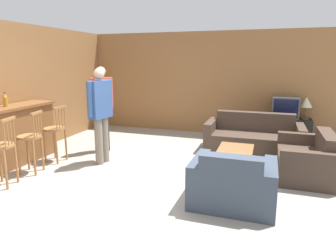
# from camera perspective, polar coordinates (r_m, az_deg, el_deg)

# --- Properties ---
(ground_plane) EXTENTS (24.00, 24.00, 0.00)m
(ground_plane) POSITION_cam_1_polar(r_m,az_deg,el_deg) (4.72, -1.97, -12.19)
(ground_plane) COLOR gray
(wall_back) EXTENTS (9.40, 0.08, 2.60)m
(wall_back) POSITION_cam_1_polar(r_m,az_deg,el_deg) (7.84, 7.32, 6.97)
(wall_back) COLOR olive
(wall_back) RESTS_ON ground_plane
(wall_left) EXTENTS (0.08, 8.62, 2.60)m
(wall_left) POSITION_cam_1_polar(r_m,az_deg,el_deg) (7.14, -22.69, 5.78)
(wall_left) COLOR olive
(wall_left) RESTS_ON ground_plane
(bar_counter) EXTENTS (0.55, 2.17, 1.08)m
(bar_counter) POSITION_cam_1_polar(r_m,az_deg,el_deg) (5.98, -29.02, -3.06)
(bar_counter) COLOR brown
(bar_counter) RESTS_ON ground_plane
(bar_chair_near) EXTENTS (0.46, 0.46, 1.05)m
(bar_chair_near) POSITION_cam_1_polar(r_m,az_deg,el_deg) (5.14, -29.06, -5.11)
(bar_chair_near) COLOR #996638
(bar_chair_near) RESTS_ON ground_plane
(bar_chair_mid) EXTENTS (0.46, 0.46, 1.05)m
(bar_chair_mid) POSITION_cam_1_polar(r_m,az_deg,el_deg) (5.52, -24.72, -3.65)
(bar_chair_mid) COLOR #996638
(bar_chair_mid) RESTS_ON ground_plane
(bar_chair_far) EXTENTS (0.38, 0.38, 1.05)m
(bar_chair_far) POSITION_cam_1_polar(r_m,az_deg,el_deg) (5.97, -20.70, -2.28)
(bar_chair_far) COLOR #996638
(bar_chair_far) RESTS_ON ground_plane
(couch_far) EXTENTS (1.95, 0.90, 0.78)m
(couch_far) POSITION_cam_1_polar(r_m,az_deg,el_deg) (6.56, 15.98, -3.30)
(couch_far) COLOR #423328
(couch_far) RESTS_ON ground_plane
(armchair_near) EXTENTS (1.08, 0.86, 0.76)m
(armchair_near) POSITION_cam_1_polar(r_m,az_deg,el_deg) (4.10, 12.19, -11.98)
(armchair_near) COLOR #384251
(armchair_near) RESTS_ON ground_plane
(loveseat_right) EXTENTS (0.83, 1.35, 0.75)m
(loveseat_right) POSITION_cam_1_polar(r_m,az_deg,el_deg) (5.46, 25.05, -6.91)
(loveseat_right) COLOR #423328
(loveseat_right) RESTS_ON ground_plane
(coffee_table) EXTENTS (0.58, 0.91, 0.38)m
(coffee_table) POSITION_cam_1_polar(r_m,az_deg,el_deg) (5.29, 12.64, -6.12)
(coffee_table) COLOR brown
(coffee_table) RESTS_ON ground_plane
(tv_unit) EXTENTS (1.18, 0.44, 0.57)m
(tv_unit) POSITION_cam_1_polar(r_m,az_deg,el_deg) (7.52, 21.15, -1.73)
(tv_unit) COLOR black
(tv_unit) RESTS_ON ground_plane
(tv) EXTENTS (0.59, 0.42, 0.49)m
(tv) POSITION_cam_1_polar(r_m,az_deg,el_deg) (7.42, 21.44, 2.24)
(tv) COLOR #4C4C4C
(tv) RESTS_ON tv_unit
(bottle) EXTENTS (0.08, 0.08, 0.25)m
(bottle) POSITION_cam_1_polar(r_m,az_deg,el_deg) (6.00, -28.59, 3.34)
(bottle) COLOR #B27A23
(bottle) RESTS_ON bar_counter
(table_lamp) EXTENTS (0.27, 0.27, 0.50)m
(table_lamp) POSITION_cam_1_polar(r_m,az_deg,el_deg) (7.44, 24.86, 2.99)
(table_lamp) COLOR brown
(table_lamp) RESTS_ON tv_unit
(person_by_window) EXTENTS (0.33, 0.49, 1.76)m
(person_by_window) POSITION_cam_1_polar(r_m,az_deg,el_deg) (6.26, -12.44, 3.01)
(person_by_window) COLOR black
(person_by_window) RESTS_ON ground_plane
(person_by_counter) EXTENTS (0.26, 0.60, 1.74)m
(person_by_counter) POSITION_cam_1_polar(r_m,az_deg,el_deg) (5.55, -12.73, 1.73)
(person_by_counter) COLOR #756B5B
(person_by_counter) RESTS_ON ground_plane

